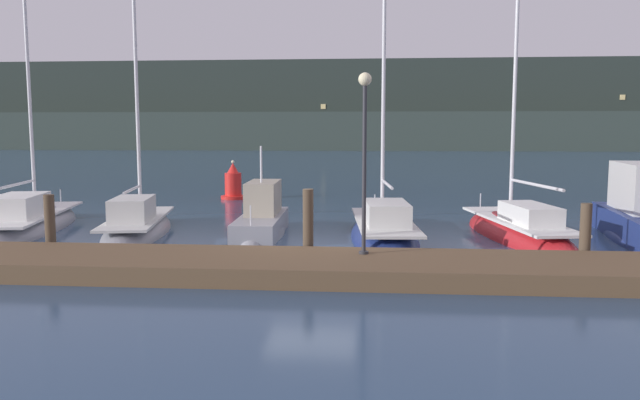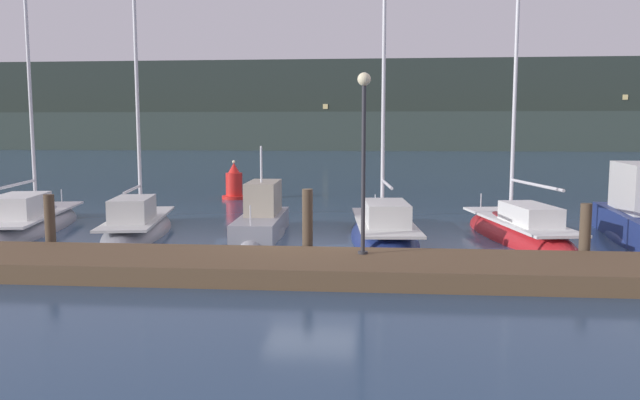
# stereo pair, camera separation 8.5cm
# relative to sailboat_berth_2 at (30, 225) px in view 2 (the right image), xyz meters

# --- Properties ---
(ground_plane) EXTENTS (400.00, 400.00, 0.00)m
(ground_plane) POSITION_rel_sailboat_berth_2_xyz_m (10.19, -3.54, -0.14)
(ground_plane) COLOR navy
(dock) EXTENTS (37.83, 2.80, 0.45)m
(dock) POSITION_rel_sailboat_berth_2_xyz_m (10.19, -6.00, 0.09)
(dock) COLOR brown
(dock) RESTS_ON ground
(mooring_pile_1) EXTENTS (0.28, 0.28, 1.71)m
(mooring_pile_1) POSITION_rel_sailboat_berth_2_xyz_m (3.12, -4.35, 0.72)
(mooring_pile_1) COLOR #4C3D2D
(mooring_pile_1) RESTS_ON ground
(mooring_pile_2) EXTENTS (0.28, 0.28, 1.92)m
(mooring_pile_2) POSITION_rel_sailboat_berth_2_xyz_m (10.19, -4.35, 0.82)
(mooring_pile_2) COLOR #4C3D2D
(mooring_pile_2) RESTS_ON ground
(mooring_pile_3) EXTENTS (0.28, 0.28, 1.61)m
(mooring_pile_3) POSITION_rel_sailboat_berth_2_xyz_m (17.26, -4.35, 0.67)
(mooring_pile_3) COLOR #4C3D2D
(mooring_pile_3) RESTS_ON ground
(sailboat_berth_2) EXTENTS (3.69, 8.15, 12.34)m
(sailboat_berth_2) POSITION_rel_sailboat_berth_2_xyz_m (0.00, 0.00, 0.00)
(sailboat_berth_2) COLOR gray
(sailboat_berth_2) RESTS_ON ground
(sailboat_berth_3) EXTENTS (3.04, 6.90, 8.98)m
(sailboat_berth_3) POSITION_rel_sailboat_berth_2_xyz_m (4.07, -0.49, 0.01)
(sailboat_berth_3) COLOR gray
(sailboat_berth_3) RESTS_ON ground
(motorboat_berth_4) EXTENTS (1.61, 5.14, 3.51)m
(motorboat_berth_4) POSITION_rel_sailboat_berth_2_xyz_m (8.25, -0.44, 0.14)
(motorboat_berth_4) COLOR gray
(motorboat_berth_4) RESTS_ON ground
(sailboat_berth_5) EXTENTS (2.63, 7.38, 11.55)m
(sailboat_berth_5) POSITION_rel_sailboat_berth_2_xyz_m (12.24, -0.93, 0.02)
(sailboat_berth_5) COLOR navy
(sailboat_berth_5) RESTS_ON ground
(sailboat_berth_6) EXTENTS (3.11, 7.71, 10.77)m
(sailboat_berth_6) POSITION_rel_sailboat_berth_2_xyz_m (16.51, -0.37, -0.02)
(sailboat_berth_6) COLOR red
(sailboat_berth_6) RESTS_ON ground
(channel_buoy) EXTENTS (1.23, 1.23, 1.93)m
(channel_buoy) POSITION_rel_sailboat_berth_2_xyz_m (4.97, 9.92, 0.58)
(channel_buoy) COLOR red
(channel_buoy) RESTS_ON ground
(dock_lamppost) EXTENTS (0.32, 0.32, 4.36)m
(dock_lamppost) POSITION_rel_sailboat_berth_2_xyz_m (11.66, -5.44, 3.20)
(dock_lamppost) COLOR #2D2D33
(dock_lamppost) RESTS_ON dock
(hillside_backdrop) EXTENTS (240.00, 23.00, 14.86)m
(hillside_backdrop) POSITION_rel_sailboat_berth_2_xyz_m (9.34, 90.49, 6.71)
(hillside_backdrop) COLOR #28332D
(hillside_backdrop) RESTS_ON ground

